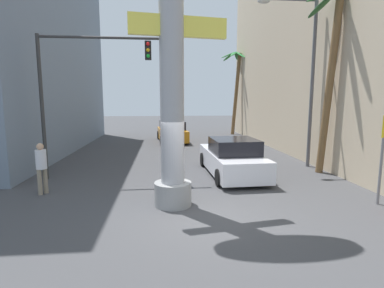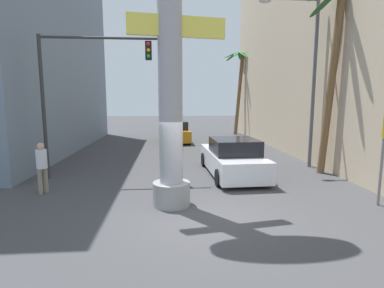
{
  "view_description": "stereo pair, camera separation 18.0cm",
  "coord_description": "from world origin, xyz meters",
  "px_view_note": "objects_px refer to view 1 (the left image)",
  "views": [
    {
      "loc": [
        -1.09,
        -7.56,
        3.1
      ],
      "look_at": [
        0.0,
        3.68,
        1.45
      ],
      "focal_mm": 28.0,
      "sensor_mm": 36.0,
      "label": 1
    },
    {
      "loc": [
        -0.91,
        -7.58,
        3.1
      ],
      "look_at": [
        0.0,
        3.68,
        1.45
      ],
      "focal_mm": 28.0,
      "sensor_mm": 36.0,
      "label": 2
    }
  ],
  "objects_px": {
    "neon_sign_pole": "(172,38)",
    "street_lamp": "(304,67)",
    "palm_tree_far_right": "(236,81)",
    "palm_tree_near_right": "(333,54)",
    "car_lead": "(232,158)",
    "car_far": "(172,132)",
    "crossing_sign": "(383,146)",
    "traffic_light_mast": "(81,78)",
    "pedestrian_curb_left": "(41,165)"
  },
  "relations": [
    {
      "from": "palm_tree_far_right",
      "to": "traffic_light_mast",
      "type": "bearing_deg",
      "value": -122.85
    },
    {
      "from": "street_lamp",
      "to": "car_lead",
      "type": "bearing_deg",
      "value": -160.75
    },
    {
      "from": "street_lamp",
      "to": "palm_tree_near_right",
      "type": "relative_size",
      "value": 1.01
    },
    {
      "from": "neon_sign_pole",
      "to": "traffic_light_mast",
      "type": "bearing_deg",
      "value": 133.98
    },
    {
      "from": "neon_sign_pole",
      "to": "palm_tree_far_right",
      "type": "relative_size",
      "value": 1.35
    },
    {
      "from": "crossing_sign",
      "to": "traffic_light_mast",
      "type": "height_order",
      "value": "traffic_light_mast"
    },
    {
      "from": "palm_tree_far_right",
      "to": "pedestrian_curb_left",
      "type": "relative_size",
      "value": 4.37
    },
    {
      "from": "crossing_sign",
      "to": "traffic_light_mast",
      "type": "bearing_deg",
      "value": 157.16
    },
    {
      "from": "neon_sign_pole",
      "to": "car_far",
      "type": "distance_m",
      "value": 14.59
    },
    {
      "from": "crossing_sign",
      "to": "neon_sign_pole",
      "type": "bearing_deg",
      "value": 175.23
    },
    {
      "from": "car_far",
      "to": "palm_tree_near_right",
      "type": "xyz_separation_m",
      "value": [
        6.24,
        -10.67,
        4.22
      ]
    },
    {
      "from": "crossing_sign",
      "to": "car_far",
      "type": "bearing_deg",
      "value": 111.57
    },
    {
      "from": "car_lead",
      "to": "car_far",
      "type": "distance_m",
      "value": 10.75
    },
    {
      "from": "street_lamp",
      "to": "palm_tree_near_right",
      "type": "xyz_separation_m",
      "value": [
        0.52,
        -1.39,
        0.36
      ]
    },
    {
      "from": "street_lamp",
      "to": "crossing_sign",
      "type": "relative_size",
      "value": 2.8
    },
    {
      "from": "neon_sign_pole",
      "to": "street_lamp",
      "type": "relative_size",
      "value": 1.33
    },
    {
      "from": "car_lead",
      "to": "car_far",
      "type": "relative_size",
      "value": 1.02
    },
    {
      "from": "street_lamp",
      "to": "car_lead",
      "type": "distance_m",
      "value": 5.41
    },
    {
      "from": "car_lead",
      "to": "car_far",
      "type": "bearing_deg",
      "value": 101.71
    },
    {
      "from": "car_far",
      "to": "palm_tree_far_right",
      "type": "bearing_deg",
      "value": 37.46
    },
    {
      "from": "neon_sign_pole",
      "to": "car_lead",
      "type": "bearing_deg",
      "value": 53.43
    },
    {
      "from": "traffic_light_mast",
      "to": "car_far",
      "type": "xyz_separation_m",
      "value": [
        3.77,
        10.51,
        -3.2
      ]
    },
    {
      "from": "pedestrian_curb_left",
      "to": "neon_sign_pole",
      "type": "bearing_deg",
      "value": -19.36
    },
    {
      "from": "palm_tree_near_right",
      "to": "crossing_sign",
      "type": "bearing_deg",
      "value": -97.47
    },
    {
      "from": "crossing_sign",
      "to": "car_far",
      "type": "distance_m",
      "value": 15.64
    },
    {
      "from": "car_far",
      "to": "palm_tree_near_right",
      "type": "distance_m",
      "value": 13.06
    },
    {
      "from": "palm_tree_near_right",
      "to": "pedestrian_curb_left",
      "type": "relative_size",
      "value": 4.38
    },
    {
      "from": "car_lead",
      "to": "pedestrian_curb_left",
      "type": "xyz_separation_m",
      "value": [
        -6.87,
        -1.97,
        0.3
      ]
    },
    {
      "from": "street_lamp",
      "to": "car_far",
      "type": "distance_m",
      "value": 11.57
    },
    {
      "from": "neon_sign_pole",
      "to": "traffic_light_mast",
      "type": "xyz_separation_m",
      "value": [
        -3.37,
        3.49,
        -0.87
      ]
    },
    {
      "from": "street_lamp",
      "to": "pedestrian_curb_left",
      "type": "height_order",
      "value": "street_lamp"
    },
    {
      "from": "palm_tree_near_right",
      "to": "neon_sign_pole",
      "type": "bearing_deg",
      "value": -153.37
    },
    {
      "from": "neon_sign_pole",
      "to": "street_lamp",
      "type": "distance_m",
      "value": 7.73
    },
    {
      "from": "traffic_light_mast",
      "to": "car_lead",
      "type": "distance_m",
      "value": 6.77
    },
    {
      "from": "traffic_light_mast",
      "to": "pedestrian_curb_left",
      "type": "bearing_deg",
      "value": -114.89
    },
    {
      "from": "palm_tree_near_right",
      "to": "palm_tree_far_right",
      "type": "bearing_deg",
      "value": 91.06
    },
    {
      "from": "pedestrian_curb_left",
      "to": "traffic_light_mast",
      "type": "bearing_deg",
      "value": 65.11
    },
    {
      "from": "street_lamp",
      "to": "car_far",
      "type": "height_order",
      "value": "street_lamp"
    },
    {
      "from": "palm_tree_far_right",
      "to": "palm_tree_near_right",
      "type": "bearing_deg",
      "value": -88.94
    },
    {
      "from": "street_lamp",
      "to": "palm_tree_far_right",
      "type": "xyz_separation_m",
      "value": [
        0.24,
        13.85,
        0.26
      ]
    },
    {
      "from": "street_lamp",
      "to": "pedestrian_curb_left",
      "type": "xyz_separation_m",
      "value": [
        -10.42,
        -3.21,
        -3.59
      ]
    },
    {
      "from": "neon_sign_pole",
      "to": "crossing_sign",
      "type": "relative_size",
      "value": 3.72
    },
    {
      "from": "street_lamp",
      "to": "crossing_sign",
      "type": "xyz_separation_m",
      "value": [
        0.02,
        -5.23,
        -2.82
      ]
    },
    {
      "from": "neon_sign_pole",
      "to": "car_far",
      "type": "xyz_separation_m",
      "value": [
        0.4,
        14.0,
        -4.07
      ]
    },
    {
      "from": "street_lamp",
      "to": "palm_tree_far_right",
      "type": "height_order",
      "value": "street_lamp"
    },
    {
      "from": "crossing_sign",
      "to": "car_lead",
      "type": "distance_m",
      "value": 5.45
    },
    {
      "from": "neon_sign_pole",
      "to": "palm_tree_near_right",
      "type": "relative_size",
      "value": 1.34
    },
    {
      "from": "car_lead",
      "to": "street_lamp",
      "type": "bearing_deg",
      "value": 19.25
    },
    {
      "from": "palm_tree_far_right",
      "to": "crossing_sign",
      "type": "bearing_deg",
      "value": -90.66
    },
    {
      "from": "neon_sign_pole",
      "to": "pedestrian_curb_left",
      "type": "height_order",
      "value": "neon_sign_pole"
    }
  ]
}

